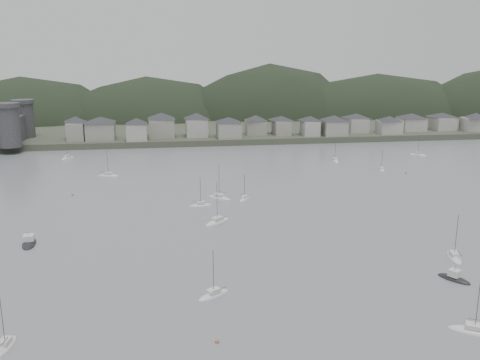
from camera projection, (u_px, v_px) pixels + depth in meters
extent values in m
plane|color=slate|center=(303.00, 310.00, 94.97)|extent=(900.00, 900.00, 0.00)
cube|color=#383D2D|center=(194.00, 114.00, 377.91)|extent=(900.00, 250.00, 3.00)
ellipsoid|color=black|center=(26.00, 139.00, 342.27)|extent=(138.98, 92.48, 81.13)
ellipsoid|color=black|center=(148.00, 136.00, 354.64)|extent=(132.08, 90.41, 79.74)
ellipsoid|color=black|center=(269.00, 137.00, 367.51)|extent=(133.88, 88.37, 101.41)
ellipsoid|color=black|center=(374.00, 132.00, 373.16)|extent=(165.81, 81.78, 82.55)
cylinder|color=#313133|center=(9.00, 127.00, 238.05)|extent=(10.00, 10.00, 18.00)
cylinder|color=#313133|center=(24.00, 121.00, 265.06)|extent=(10.00, 10.00, 17.00)
cube|color=#313133|center=(17.00, 129.00, 252.20)|extent=(3.50, 30.00, 12.00)
cube|color=gray|center=(76.00, 131.00, 258.45)|extent=(8.34, 12.91, 8.59)
pyramid|color=#2B2A30|center=(76.00, 119.00, 257.08)|extent=(15.78, 15.78, 3.01)
cube|color=gray|center=(101.00, 131.00, 259.58)|extent=(13.68, 13.35, 8.36)
pyramid|color=#2B2A30|center=(100.00, 120.00, 258.24)|extent=(20.07, 20.07, 2.93)
cube|color=gray|center=(137.00, 132.00, 257.12)|extent=(9.78, 10.20, 8.08)
pyramid|color=#2B2A30|center=(136.00, 121.00, 255.83)|extent=(14.83, 14.83, 2.83)
cube|color=gray|center=(162.00, 128.00, 268.01)|extent=(12.59, 13.33, 9.09)
pyramid|color=#2B2A30|center=(161.00, 116.00, 266.56)|extent=(19.24, 19.24, 3.18)
cube|color=gray|center=(197.00, 128.00, 269.16)|extent=(10.74, 12.17, 8.87)
pyramid|color=#2B2A30|center=(197.00, 116.00, 267.74)|extent=(17.01, 17.01, 3.10)
cube|color=gray|center=(229.00, 130.00, 265.29)|extent=(11.63, 12.09, 7.69)
pyramid|color=#2B2A30|center=(229.00, 120.00, 264.06)|extent=(17.61, 17.61, 2.69)
cube|color=gray|center=(256.00, 127.00, 275.89)|extent=(10.37, 9.35, 7.44)
pyramid|color=#2B2A30|center=(256.00, 118.00, 274.69)|extent=(14.65, 14.65, 2.60)
cube|color=gray|center=(282.00, 128.00, 275.57)|extent=(8.24, 12.20, 7.22)
pyramid|color=#2B2A30|center=(282.00, 118.00, 274.41)|extent=(15.17, 15.17, 2.53)
cube|color=gray|center=(310.00, 128.00, 272.54)|extent=(8.06, 10.91, 7.46)
pyramid|color=#2B2A30|center=(310.00, 118.00, 271.34)|extent=(14.08, 14.08, 2.61)
cube|color=gray|center=(334.00, 128.00, 272.89)|extent=(11.73, 11.78, 7.66)
pyramid|color=#2B2A30|center=(334.00, 118.00, 271.66)|extent=(17.46, 17.46, 2.68)
cube|color=gray|center=(356.00, 125.00, 284.71)|extent=(10.19, 13.02, 7.33)
pyramid|color=#2B2A30|center=(356.00, 116.00, 283.53)|extent=(17.23, 17.23, 2.57)
cube|color=gray|center=(389.00, 127.00, 278.45)|extent=(11.70, 9.81, 6.88)
pyramid|color=#2B2A30|center=(390.00, 118.00, 277.35)|extent=(15.97, 15.97, 2.41)
cube|color=gray|center=(411.00, 124.00, 289.40)|extent=(12.83, 12.48, 7.00)
pyramid|color=#2B2A30|center=(412.00, 116.00, 288.28)|extent=(18.79, 18.79, 2.45)
cube|color=gray|center=(442.00, 123.00, 292.59)|extent=(11.07, 13.50, 6.97)
pyramid|color=#2B2A30|center=(442.00, 115.00, 291.47)|extent=(18.25, 18.25, 2.44)
cube|color=gray|center=(475.00, 124.00, 287.39)|extent=(13.75, 9.12, 7.34)
pyramid|color=#2B2A30|center=(476.00, 115.00, 286.21)|extent=(16.97, 16.97, 2.57)
ellipsoid|color=silver|center=(475.00, 332.00, 87.15)|extent=(8.55, 6.73, 1.68)
cube|color=silver|center=(475.00, 326.00, 86.88)|extent=(3.47, 3.13, 0.70)
cylinder|color=#3F3F42|center=(478.00, 303.00, 85.87)|extent=(0.12, 0.12, 10.50)
cylinder|color=#3F3F42|center=(480.00, 320.00, 87.70)|extent=(3.26, 2.09, 0.10)
ellipsoid|color=silver|center=(244.00, 199.00, 165.67)|extent=(5.09, 6.34, 1.25)
cube|color=silver|center=(244.00, 197.00, 165.45)|extent=(2.35, 2.59, 0.70)
cylinder|color=#3F3F42|center=(244.00, 187.00, 164.70)|extent=(0.12, 0.12, 7.82)
cylinder|color=#3F3F42|center=(242.00, 194.00, 166.14)|extent=(1.62, 2.42, 0.10)
ellipsoid|color=silver|center=(6.00, 347.00, 82.92)|extent=(3.15, 6.89, 1.33)
cube|color=silver|center=(5.00, 341.00, 82.69)|extent=(1.81, 2.52, 0.70)
cylinder|color=#3F3F42|center=(3.00, 322.00, 81.90)|extent=(0.12, 0.12, 8.30)
cylinder|color=#3F3F42|center=(4.00, 342.00, 81.46)|extent=(0.57, 2.96, 0.10)
ellipsoid|color=silver|center=(68.00, 158.00, 229.54)|extent=(6.35, 7.71, 1.53)
cube|color=silver|center=(68.00, 156.00, 229.29)|extent=(2.91, 3.17, 0.70)
cylinder|color=#3F3F42|center=(67.00, 147.00, 228.37)|extent=(0.12, 0.12, 9.58)
cylinder|color=#3F3F42|center=(69.00, 155.00, 228.18)|extent=(2.03, 2.90, 0.10)
ellipsoid|color=silver|center=(201.00, 206.00, 158.78)|extent=(7.00, 2.83, 1.36)
cube|color=silver|center=(201.00, 203.00, 158.55)|extent=(2.52, 1.72, 0.70)
cylinder|color=#3F3F42|center=(200.00, 192.00, 157.74)|extent=(0.12, 0.12, 8.52)
cylinder|color=#3F3F42|center=(197.00, 201.00, 158.35)|extent=(3.06, 0.40, 0.10)
ellipsoid|color=silver|center=(381.00, 170.00, 206.74)|extent=(3.05, 6.66, 1.28)
cube|color=silver|center=(381.00, 168.00, 206.52)|extent=(1.75, 2.44, 0.70)
cylinder|color=#3F3F42|center=(382.00, 160.00, 205.75)|extent=(0.12, 0.12, 8.02)
cylinder|color=#3F3F42|center=(380.00, 166.00, 207.45)|extent=(0.56, 2.87, 0.10)
ellipsoid|color=silver|center=(214.00, 296.00, 100.33)|extent=(7.32, 5.94, 1.45)
cube|color=silver|center=(214.00, 291.00, 100.09)|extent=(2.99, 2.73, 0.70)
cylinder|color=#3F3F42|center=(213.00, 273.00, 99.22)|extent=(0.12, 0.12, 9.06)
cylinder|color=#3F3F42|center=(220.00, 289.00, 99.42)|extent=(2.77, 1.89, 0.10)
ellipsoid|color=silver|center=(219.00, 198.00, 166.92)|extent=(8.10, 7.57, 1.68)
cube|color=silver|center=(219.00, 195.00, 166.65)|extent=(3.43, 3.33, 0.70)
cylinder|color=#3F3F42|center=(219.00, 182.00, 165.64)|extent=(0.12, 0.12, 10.52)
cylinder|color=#3F3F42|center=(222.00, 192.00, 167.65)|extent=(2.91, 2.57, 0.10)
ellipsoid|color=silver|center=(108.00, 176.00, 196.75)|extent=(8.55, 4.87, 1.63)
cube|color=silver|center=(108.00, 173.00, 196.49)|extent=(3.25, 2.54, 0.70)
cylinder|color=#3F3F42|center=(108.00, 162.00, 195.51)|extent=(0.12, 0.12, 10.18)
cylinder|color=#3F3F42|center=(104.00, 172.00, 195.74)|extent=(3.53, 1.16, 0.10)
ellipsoid|color=silver|center=(217.00, 222.00, 143.25)|extent=(8.59, 8.07, 1.79)
cube|color=silver|center=(217.00, 218.00, 142.96)|extent=(3.65, 3.55, 0.70)
cylinder|color=#3F3F42|center=(217.00, 202.00, 141.89)|extent=(0.12, 0.12, 11.18)
cylinder|color=#3F3F42|center=(222.00, 217.00, 141.99)|extent=(3.08, 2.74, 0.10)
ellipsoid|color=silver|center=(418.00, 155.00, 236.30)|extent=(7.25, 6.69, 1.50)
cube|color=silver|center=(418.00, 153.00, 236.05)|extent=(3.06, 2.96, 0.70)
cylinder|color=#3F3F42|center=(419.00, 145.00, 235.15)|extent=(0.12, 0.12, 9.36)
cylinder|color=#3F3F42|center=(417.00, 152.00, 234.93)|extent=(2.63, 2.27, 0.10)
ellipsoid|color=silver|center=(454.00, 258.00, 118.61)|extent=(4.53, 8.34, 1.59)
cube|color=silver|center=(455.00, 253.00, 118.35)|extent=(2.42, 3.14, 0.70)
cylinder|color=#3F3F42|center=(456.00, 237.00, 117.40)|extent=(0.12, 0.12, 9.94)
cylinder|color=#3F3F42|center=(460.00, 253.00, 116.95)|extent=(1.03, 3.48, 0.10)
ellipsoid|color=silver|center=(335.00, 161.00, 223.55)|extent=(2.88, 8.11, 1.60)
cube|color=silver|center=(335.00, 159.00, 223.29)|extent=(1.87, 2.87, 0.70)
cylinder|color=#3F3F42|center=(335.00, 149.00, 222.33)|extent=(0.12, 0.12, 10.01)
cylinder|color=#3F3F42|center=(334.00, 157.00, 224.53)|extent=(0.24, 3.61, 0.10)
ellipsoid|color=black|center=(454.00, 279.00, 107.42)|extent=(5.83, 7.29, 1.54)
cube|color=silver|center=(455.00, 273.00, 107.09)|extent=(2.77, 2.82, 1.40)
cylinder|color=#3F3F42|center=(455.00, 269.00, 106.87)|extent=(0.10, 0.10, 1.20)
ellipsoid|color=black|center=(29.00, 244.00, 127.26)|extent=(4.07, 9.00, 1.92)
cube|color=silver|center=(29.00, 238.00, 126.88)|extent=(2.71, 2.86, 1.40)
cylinder|color=#3F3F42|center=(28.00, 234.00, 126.66)|extent=(0.10, 0.10, 1.20)
sphere|color=#AD5339|center=(406.00, 173.00, 201.16)|extent=(0.70, 0.70, 0.70)
sphere|color=#AD5339|center=(217.00, 342.00, 84.22)|extent=(0.70, 0.70, 0.70)
sphere|color=#AD5339|center=(72.00, 195.00, 170.28)|extent=(0.70, 0.70, 0.70)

